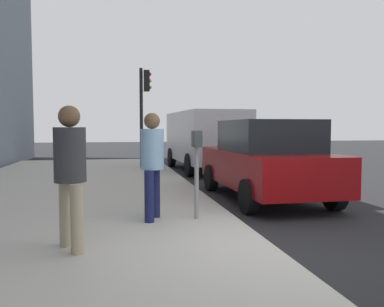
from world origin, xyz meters
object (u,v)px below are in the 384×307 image
at_px(parked_sedan_near, 266,160).
at_px(parked_van_far, 205,137).
at_px(pedestrian_at_meter, 152,158).
at_px(pedestrian_bystander, 70,166).
at_px(parking_meter, 197,155).
at_px(traffic_signal, 144,101).

xyz_separation_m(parked_sedan_near, parked_van_far, (6.23, 0.00, 0.36)).
height_order(pedestrian_at_meter, pedestrian_bystander, pedestrian_bystander).
distance_m(pedestrian_at_meter, pedestrian_bystander, 1.78).
relative_size(pedestrian_at_meter, parked_van_far, 0.32).
distance_m(parking_meter, parked_sedan_near, 2.99).
xyz_separation_m(parking_meter, pedestrian_at_meter, (0.07, 0.70, -0.03)).
distance_m(pedestrian_at_meter, parked_van_far, 8.78).
distance_m(parked_sedan_near, traffic_signal, 6.92).
relative_size(pedestrian_at_meter, pedestrian_bystander, 0.98).
xyz_separation_m(pedestrian_at_meter, parked_sedan_near, (2.12, -2.71, -0.24)).
bearing_deg(parked_sedan_near, pedestrian_at_meter, 128.08).
height_order(pedestrian_at_meter, parked_sedan_near, pedestrian_at_meter).
bearing_deg(parked_van_far, parking_meter, 166.59).
bearing_deg(parked_sedan_near, traffic_signal, 19.44).
bearing_deg(pedestrian_at_meter, parking_meter, 14.92).
height_order(parking_meter, parked_van_far, parked_van_far).
height_order(pedestrian_bystander, parked_van_far, parked_van_far).
bearing_deg(traffic_signal, parked_sedan_near, -160.56).
xyz_separation_m(parked_van_far, traffic_signal, (0.10, 2.23, 1.32)).
relative_size(parking_meter, pedestrian_at_meter, 0.83).
distance_m(parking_meter, parked_van_far, 8.66).
distance_m(pedestrian_at_meter, parked_sedan_near, 3.45).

